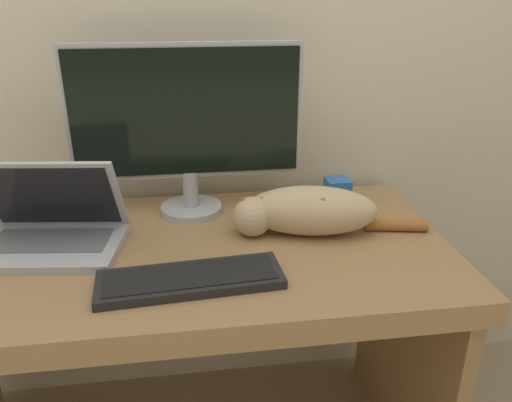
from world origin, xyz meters
The scene contains 6 objects.
desk centered at (0.00, 0.33, 0.55)m, with size 1.32×0.65×0.70m.
monitor centered at (0.05, 0.53, 0.95)m, with size 0.60×0.17×0.45m.
laptop centered at (-0.29, 0.37, 0.75)m, with size 0.36×0.26×0.22m.
external_keyboard centered at (0.04, 0.16, 0.71)m, with size 0.39×0.16×0.02m.
cat centered at (0.33, 0.36, 0.76)m, with size 0.49×0.19×0.12m.
small_toy centered at (0.47, 0.55, 0.74)m, with size 0.07×0.07×0.07m.
Camera 1 is at (0.05, -0.74, 1.27)m, focal length 35.00 mm.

